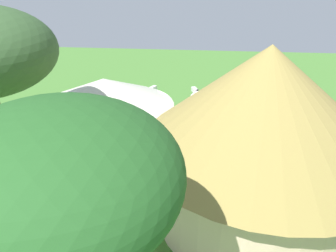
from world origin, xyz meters
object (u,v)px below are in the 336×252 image
(thatched_hut, at_px, (260,132))
(standing_watcher, at_px, (260,95))
(patio_dining_table, at_px, (110,152))
(zebra_toward_hut, at_px, (141,102))
(patio_chair_west_end, at_px, (82,168))
(zebra_nearest_camera, at_px, (202,105))
(shade_umbrella, at_px, (104,92))
(acacia_tree_behind_hut, at_px, (60,179))
(patio_chair_near_hut, at_px, (93,143))
(guest_beside_umbrella, at_px, (64,137))
(patio_chair_east_end, at_px, (130,168))
(guest_behind_table, at_px, (108,171))
(patio_chair_near_lawn, at_px, (134,143))
(zebra_by_umbrella, at_px, (269,108))

(thatched_hut, relative_size, standing_watcher, 3.66)
(patio_dining_table, distance_m, zebra_toward_hut, 3.91)
(patio_dining_table, relative_size, patio_chair_west_end, 1.48)
(zebra_nearest_camera, relative_size, zebra_toward_hut, 1.13)
(shade_umbrella, relative_size, patio_dining_table, 3.30)
(zebra_toward_hut, height_order, acacia_tree_behind_hut, acacia_tree_behind_hut)
(shade_umbrella, distance_m, zebra_toward_hut, 4.29)
(patio_chair_near_hut, height_order, zebra_toward_hut, zebra_toward_hut)
(guest_beside_umbrella, xyz_separation_m, standing_watcher, (-7.48, -5.20, -0.00))
(zebra_toward_hut, bearing_deg, guest_beside_umbrella, -92.79)
(patio_chair_east_end, distance_m, guest_behind_table, 1.04)
(guest_beside_umbrella, height_order, zebra_nearest_camera, guest_beside_umbrella)
(shade_umbrella, xyz_separation_m, patio_chair_near_lawn, (-0.63, -0.95, -2.28))
(patio_dining_table, xyz_separation_m, patio_chair_east_end, (-0.85, 0.76, -0.13))
(patio_dining_table, relative_size, acacia_tree_behind_hut, 0.27)
(guest_behind_table, height_order, zebra_by_umbrella, guest_behind_table)
(guest_beside_umbrella, height_order, zebra_toward_hut, guest_beside_umbrella)
(zebra_by_umbrella, height_order, acacia_tree_behind_hut, acacia_tree_behind_hut)
(guest_behind_table, bearing_deg, guest_beside_umbrella, 155.98)
(patio_dining_table, distance_m, zebra_nearest_camera, 4.83)
(standing_watcher, height_order, zebra_by_umbrella, standing_watcher)
(zebra_by_umbrella, bearing_deg, standing_watcher, 55.23)
(patio_chair_near_lawn, xyz_separation_m, guest_beside_umbrella, (2.29, 0.77, 0.51))
(standing_watcher, bearing_deg, patio_chair_west_end, 101.41)
(zebra_nearest_camera, bearing_deg, acacia_tree_behind_hut, -119.85)
(patio_dining_table, xyz_separation_m, guest_beside_umbrella, (1.66, -0.18, 0.39))
(standing_watcher, bearing_deg, patio_chair_near_lawn, 97.87)
(patio_dining_table, distance_m, patio_chair_near_lawn, 1.15)
(patio_chair_near_lawn, relative_size, zebra_nearest_camera, 0.42)
(thatched_hut, relative_size, shade_umbrella, 1.43)
(thatched_hut, height_order, patio_chair_near_hut, thatched_hut)
(guest_behind_table, bearing_deg, patio_chair_east_end, 80.06)
(patio_dining_table, xyz_separation_m, guest_behind_table, (-0.43, 1.60, 0.31))
(shade_umbrella, bearing_deg, patio_chair_near_hut, -39.83)
(patio_chair_east_end, distance_m, zebra_by_umbrella, 6.81)
(thatched_hut, relative_size, patio_chair_east_end, 6.97)
(patio_chair_west_end, bearing_deg, acacia_tree_behind_hut, -30.52)
(patio_chair_near_hut, relative_size, patio_chair_west_end, 1.00)
(acacia_tree_behind_hut, bearing_deg, guest_beside_umbrella, -63.71)
(shade_umbrella, height_order, patio_chair_west_end, shade_umbrella)
(zebra_by_umbrella, bearing_deg, patio_chair_east_end, -177.58)
(guest_beside_umbrella, xyz_separation_m, zebra_toward_hut, (-2.02, -3.70, -0.02))
(shade_umbrella, xyz_separation_m, zebra_toward_hut, (-0.37, -3.88, -1.79))
(zebra_by_umbrella, xyz_separation_m, acacia_tree_behind_hut, (4.40, 10.03, 3.04))
(shade_umbrella, relative_size, patio_chair_near_lawn, 4.87)
(patio_chair_east_end, xyz_separation_m, guest_beside_umbrella, (2.51, -0.94, 0.51))
(thatched_hut, distance_m, patio_chair_near_hut, 6.31)
(patio_chair_west_end, xyz_separation_m, zebra_toward_hut, (-1.05, -4.79, 0.50))
(patio_chair_near_lawn, bearing_deg, standing_watcher, -105.83)
(shade_umbrella, distance_m, guest_beside_umbrella, 2.43)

